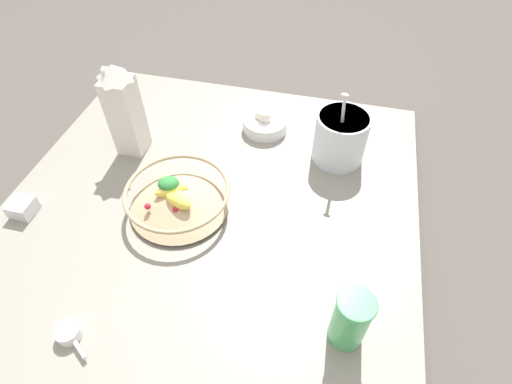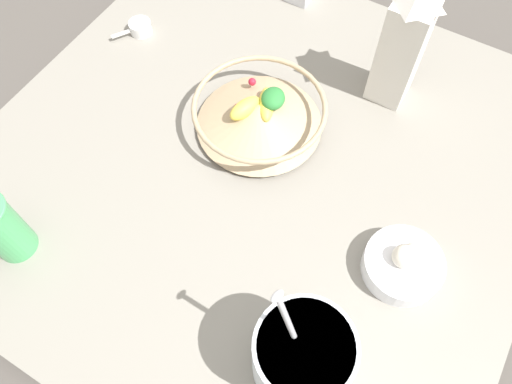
{
  "view_description": "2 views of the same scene",
  "coord_description": "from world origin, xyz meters",
  "px_view_note": "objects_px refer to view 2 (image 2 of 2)",
  "views": [
    {
      "loc": [
        0.6,
        0.26,
        0.78
      ],
      "look_at": [
        -0.02,
        0.11,
        0.08
      ],
      "focal_mm": 28.0,
      "sensor_mm": 36.0,
      "label": 1
    },
    {
      "loc": [
        -0.25,
        0.43,
        0.81
      ],
      "look_at": [
        -0.04,
        0.08,
        0.09
      ],
      "focal_mm": 35.0,
      "sensor_mm": 36.0,
      "label": 2
    }
  ],
  "objects_px": {
    "drinking_cup": "(0,228)",
    "garlic_bowl": "(403,264)",
    "fruit_bowl": "(259,114)",
    "milk_carton": "(403,44)",
    "yogurt_tub": "(302,356)"
  },
  "relations": [
    {
      "from": "fruit_bowl",
      "to": "yogurt_tub",
      "type": "distance_m",
      "value": 0.45
    },
    {
      "from": "drinking_cup",
      "to": "fruit_bowl",
      "type": "bearing_deg",
      "value": -118.28
    },
    {
      "from": "fruit_bowl",
      "to": "garlic_bowl",
      "type": "distance_m",
      "value": 0.37
    },
    {
      "from": "milk_carton",
      "to": "yogurt_tub",
      "type": "bearing_deg",
      "value": 99.71
    },
    {
      "from": "yogurt_tub",
      "to": "garlic_bowl",
      "type": "bearing_deg",
      "value": -108.25
    },
    {
      "from": "milk_carton",
      "to": "garlic_bowl",
      "type": "relative_size",
      "value": 2.0
    },
    {
      "from": "drinking_cup",
      "to": "garlic_bowl",
      "type": "relative_size",
      "value": 1.04
    },
    {
      "from": "drinking_cup",
      "to": "garlic_bowl",
      "type": "height_order",
      "value": "drinking_cup"
    },
    {
      "from": "garlic_bowl",
      "to": "fruit_bowl",
      "type": "bearing_deg",
      "value": -21.23
    },
    {
      "from": "drinking_cup",
      "to": "milk_carton",
      "type": "bearing_deg",
      "value": -122.98
    },
    {
      "from": "fruit_bowl",
      "to": "garlic_bowl",
      "type": "height_order",
      "value": "fruit_bowl"
    },
    {
      "from": "milk_carton",
      "to": "yogurt_tub",
      "type": "height_order",
      "value": "milk_carton"
    },
    {
      "from": "milk_carton",
      "to": "garlic_bowl",
      "type": "xyz_separation_m",
      "value": [
        -0.17,
        0.34,
        -0.11
      ]
    },
    {
      "from": "milk_carton",
      "to": "drinking_cup",
      "type": "height_order",
      "value": "milk_carton"
    },
    {
      "from": "drinking_cup",
      "to": "garlic_bowl",
      "type": "xyz_separation_m",
      "value": [
        -0.57,
        -0.28,
        -0.05
      ]
    }
  ]
}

